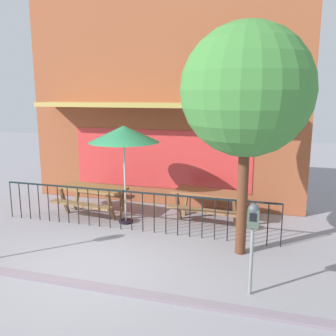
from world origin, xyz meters
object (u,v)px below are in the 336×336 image
street_tree (247,91)px  picnic_table_right (209,198)px  parking_meter_far (253,225)px  patio_umbrella (124,135)px  picnic_table_left (93,193)px

street_tree → picnic_table_right: bearing=119.2°
parking_meter_far → street_tree: size_ratio=0.34×
picnic_table_right → patio_umbrella: (-2.00, -0.73, 1.63)m
patio_umbrella → street_tree: 3.29m
picnic_table_left → parking_meter_far: parking_meter_far is taller
picnic_table_right → street_tree: street_tree is taller
picnic_table_right → street_tree: size_ratio=0.43×
picnic_table_right → patio_umbrella: size_ratio=0.80×
patio_umbrella → street_tree: (2.97, -1.00, 1.02)m
street_tree → parking_meter_far: bearing=-78.7°
picnic_table_right → patio_umbrella: 2.68m
picnic_table_left → picnic_table_right: 3.10m
patio_umbrella → parking_meter_far: 4.28m
picnic_table_right → parking_meter_far: (1.28, -3.29, 0.58)m
parking_meter_far → picnic_table_right: bearing=111.3°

